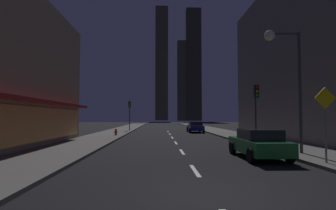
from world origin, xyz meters
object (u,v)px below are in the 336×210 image
Objects in this scene: car_parked_near at (258,143)px; pedestrian_crossing_sign at (325,118)px; street_lamp_right at (284,61)px; traffic_light_near_right at (256,101)px; car_parked_far at (195,127)px; fire_hydrant_far_left at (116,132)px; traffic_light_far_left at (130,109)px.

pedestrian_crossing_sign is at bearing -47.51° from car_parked_near.
traffic_light_near_right is at bearing 88.40° from street_lamp_right.
fire_hydrant_far_left is (-9.50, -6.73, -0.29)m from car_parked_far.
fire_hydrant_far_left is at bearing -144.70° from car_parked_far.
traffic_light_far_left reaches higher than fire_hydrant_far_left.
car_parked_near is 1.01× the size of traffic_light_far_left.
pedestrian_crossing_sign is (0.22, -2.89, -3.05)m from street_lamp_right.
car_parked_near is 4.73m from street_lamp_right.
traffic_light_far_left is at bearing 163.81° from car_parked_far.
traffic_light_near_right is (1.90, -16.49, 2.45)m from car_parked_far.
traffic_light_near_right is (11.40, -9.76, 2.74)m from fire_hydrant_far_left.
pedestrian_crossing_sign is (0.10, -7.21, -1.18)m from traffic_light_near_right.
car_parked_far is 11.64m from fire_hydrant_far_left.
street_lamp_right reaches higher than fire_hydrant_far_left.
street_lamp_right is at bearing 94.35° from pedestrian_crossing_sign.
street_lamp_right is 2.09× the size of pedestrian_crossing_sign.
traffic_light_far_left reaches higher than pedestrian_crossing_sign.
pedestrian_crossing_sign reaches higher than fire_hydrant_far_left.
car_parked_near is 17.58m from fire_hydrant_far_left.
fire_hydrant_far_left is at bearing 139.42° from traffic_light_near_right.
street_lamp_right is at bearing -51.30° from fire_hydrant_far_left.
car_parked_far is 1.01× the size of traffic_light_near_right.
traffic_light_far_left is at bearing 112.85° from pedestrian_crossing_sign.
street_lamp_right is (-0.12, -4.32, 1.87)m from traffic_light_near_right.
fire_hydrant_far_left is 9.77m from traffic_light_far_left.
car_parked_near reaches higher than fire_hydrant_far_left.
car_parked_near is 1.01× the size of traffic_light_near_right.
fire_hydrant_far_left is 0.16× the size of traffic_light_far_left.
car_parked_far is at bearing 90.00° from car_parked_near.
traffic_light_far_left reaches higher than car_parked_far.
pedestrian_crossing_sign reaches higher than car_parked_far.
fire_hydrant_far_left is 18.62m from street_lamp_right.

